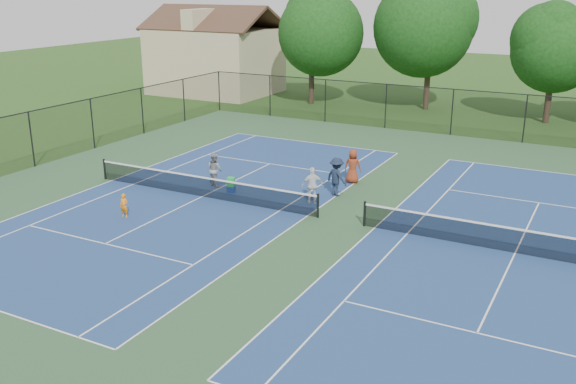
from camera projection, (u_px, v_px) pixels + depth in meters
The scene contains 16 objects.
ground at pixel (340, 222), 26.73m from camera, with size 140.00×140.00×0.00m, color #234716.
court_pad at pixel (340, 222), 26.73m from camera, with size 36.00×36.00×0.01m, color #2C4F31.
tennis_court_left at pixel (202, 195), 29.80m from camera, with size 12.00×23.83×1.07m.
tennis_court_right at pixel (515, 251), 23.59m from camera, with size 12.00×23.83×1.07m.
perimeter_fence at pixel (341, 185), 26.23m from camera, with size 36.08×36.08×3.02m.
tree_back_a at pixel (312, 28), 50.77m from camera, with size 6.80×6.80×9.15m.
tree_back_b at pixel (431, 23), 48.28m from camera, with size 7.60×7.60×10.03m.
tree_back_c at pixel (555, 44), 43.80m from camera, with size 6.00×6.00×8.40m.
clapboard_house at pixel (215, 58), 56.97m from camera, with size 10.80×8.10×7.65m.
child_player at pixel (124, 206), 27.12m from camera, with size 0.38×0.25×1.03m, color orange.
instructor at pixel (215, 170), 31.18m from camera, with size 0.80×0.63×1.66m, color gray.
bystander_a at pixel (313, 185), 28.76m from camera, with size 0.98×0.41×1.67m, color white.
bystander_b at pixel (337, 177), 29.73m from camera, with size 1.18×0.68×1.83m, color #192337.
bystander_c at pixel (353, 166), 31.66m from camera, with size 0.84×0.54×1.71m, color maroon.
ball_crate at pixel (231, 189), 30.39m from camera, with size 0.36×0.30×0.32m, color navy.
ball_hopper at pixel (231, 182), 30.27m from camera, with size 0.34×0.28×0.43m, color green.
Camera 1 is at (9.74, -23.13, 9.52)m, focal length 40.00 mm.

